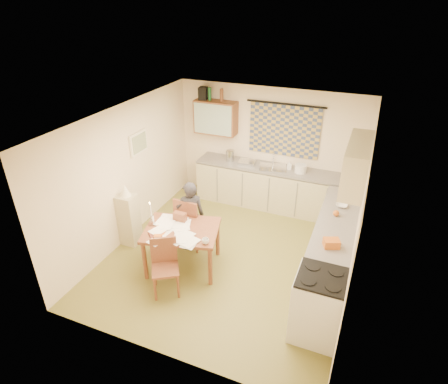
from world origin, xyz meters
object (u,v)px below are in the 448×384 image
at_px(counter_right, 331,254).
at_px(person, 191,216).
at_px(chair_far, 192,230).
at_px(dining_table, 183,247).
at_px(counter_back, 272,188).
at_px(shelf_stand, 129,220).
at_px(stove, 318,306).

bearing_deg(counter_right, person, -176.71).
bearing_deg(chair_far, counter_right, -175.76).
bearing_deg(person, counter_right, 151.33).
relative_size(counter_right, person, 2.21).
bearing_deg(dining_table, counter_back, 57.23).
distance_m(counter_right, chair_far, 2.46).
bearing_deg(dining_table, person, 86.49).
height_order(chair_far, person, person).
xyz_separation_m(person, shelf_stand, (-1.12, -0.28, -0.17)).
relative_size(stove, person, 0.74).
xyz_separation_m(chair_far, person, (0.03, -0.08, 0.35)).
xyz_separation_m(counter_right, chair_far, (-2.46, -0.06, -0.14)).
height_order(counter_back, stove, stove).
xyz_separation_m(dining_table, person, (-0.10, 0.52, 0.29)).
height_order(chair_far, shelf_stand, chair_far).
bearing_deg(person, dining_table, 69.05).
distance_m(counter_back, person, 2.21).
relative_size(counter_back, chair_far, 3.25).
height_order(dining_table, chair_far, chair_far).
height_order(dining_table, person, person).
bearing_deg(chair_far, dining_table, 105.36).
bearing_deg(shelf_stand, dining_table, -11.13).
relative_size(stove, dining_table, 0.73).
bearing_deg(stove, dining_table, 165.79).
bearing_deg(chair_far, shelf_stand, 21.26).
bearing_deg(dining_table, counter_right, 1.30).
height_order(counter_right, stove, stove).
relative_size(counter_right, stove, 2.97).
distance_m(counter_back, shelf_stand, 3.06).
xyz_separation_m(counter_back, counter_right, (1.49, -1.86, -0.00)).
bearing_deg(stove, person, 155.45).
bearing_deg(chair_far, person, 114.41).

